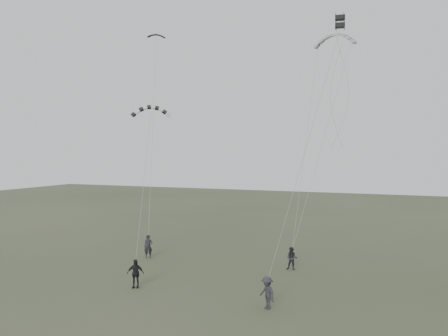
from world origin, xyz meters
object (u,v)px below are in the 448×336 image
at_px(flyer_left, 148,246).
at_px(flyer_far, 267,293).
at_px(kite_dark_small, 156,35).
at_px(kite_striped, 151,107).
at_px(kite_box, 340,22).
at_px(flyer_right, 292,258).
at_px(kite_pale_large, 334,35).
at_px(flyer_center, 135,273).

height_order(flyer_left, flyer_far, flyer_left).
bearing_deg(kite_dark_small, kite_striped, -99.01).
relative_size(flyer_far, kite_box, 2.58).
distance_m(flyer_far, kite_dark_small, 25.21).
distance_m(flyer_right, flyer_far, 8.30).
height_order(flyer_left, kite_striped, kite_striped).
relative_size(flyer_far, kite_pale_large, 0.50).
xyz_separation_m(flyer_left, flyer_center, (3.36, -6.94, -0.03)).
bearing_deg(flyer_left, kite_dark_small, 79.47).
height_order(flyer_left, flyer_center, flyer_left).
bearing_deg(kite_pale_large, flyer_right, -95.39).
xyz_separation_m(kite_pale_large, kite_striped, (-12.61, -8.50, -6.36)).
relative_size(flyer_left, flyer_center, 1.03).
xyz_separation_m(kite_striped, kite_box, (14.50, -2.88, 4.11)).
bearing_deg(flyer_right, flyer_center, -139.41).
xyz_separation_m(flyer_far, kite_pale_large, (1.33, 15.24, 17.43)).
xyz_separation_m(flyer_center, flyer_far, (8.68, -0.52, -0.01)).
distance_m(flyer_far, kite_striped, 17.18).
bearing_deg(flyer_left, kite_box, -44.53).
distance_m(flyer_right, flyer_center, 11.24).
bearing_deg(flyer_far, flyer_right, 132.16).
relative_size(flyer_right, kite_dark_small, 1.06).
height_order(kite_pale_large, kite_striped, kite_pale_large).
distance_m(kite_dark_small, kite_pale_large, 15.36).
relative_size(flyer_center, flyer_far, 1.02).
xyz_separation_m(flyer_left, kite_striped, (0.76, -0.71, 11.02)).
distance_m(flyer_right, kite_pale_large, 18.91).
xyz_separation_m(flyer_center, kite_box, (11.90, 3.35, 15.16)).
xyz_separation_m(flyer_far, kite_box, (3.22, 3.86, 15.18)).
relative_size(flyer_center, kite_dark_small, 1.15).
height_order(flyer_center, kite_dark_small, kite_dark_small).
bearing_deg(flyer_right, kite_box, -52.60).
relative_size(kite_dark_small, kite_striped, 0.53).
distance_m(kite_dark_small, kite_striped, 8.61).
bearing_deg(flyer_left, flyer_far, -63.04).
height_order(flyer_right, kite_striped, kite_striped).
distance_m(flyer_left, kite_dark_small, 18.40).
bearing_deg(kite_dark_small, flyer_center, -100.83).
distance_m(flyer_far, kite_box, 15.99).
relative_size(flyer_right, kite_box, 2.41).
bearing_deg(flyer_right, flyer_far, -89.26).
xyz_separation_m(kite_dark_small, kite_box, (16.75, -7.53, -2.79)).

